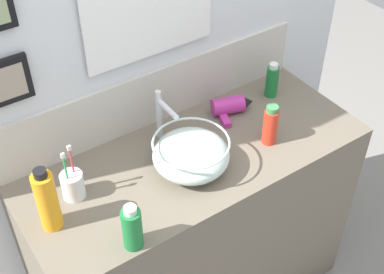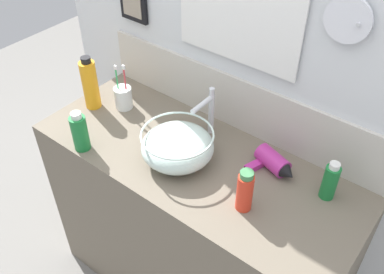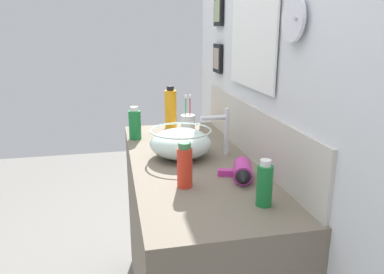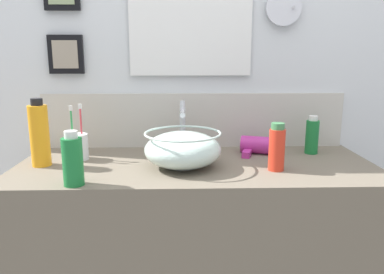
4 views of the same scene
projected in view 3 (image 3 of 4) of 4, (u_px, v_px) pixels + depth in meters
name	position (u px, v px, depth m)	size (l,w,h in m)	color
vanity_counter	(193.00, 251.00, 1.75)	(1.31, 0.53, 0.91)	#6B6051
back_panel	(259.00, 99.00, 1.62)	(1.87, 0.10, 2.33)	silver
glass_bowl_sink	(181.00, 143.00, 1.65)	(0.27, 0.27, 0.13)	silver
faucet	(223.00, 128.00, 1.67)	(0.02, 0.13, 0.21)	silver
hair_drier	(242.00, 172.00, 1.40)	(0.18, 0.14, 0.07)	#B22D8C
toothbrush_cup	(188.00, 123.00, 2.05)	(0.08, 0.08, 0.21)	white
lotion_bottle	(135.00, 124.00, 1.92)	(0.06, 0.06, 0.17)	#197233
soap_dispenser	(171.00, 109.00, 2.12)	(0.07, 0.07, 0.24)	orange
spray_bottle	(265.00, 184.00, 1.19)	(0.05, 0.05, 0.15)	#197233
shampoo_bottle	(185.00, 166.00, 1.33)	(0.05, 0.05, 0.17)	red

